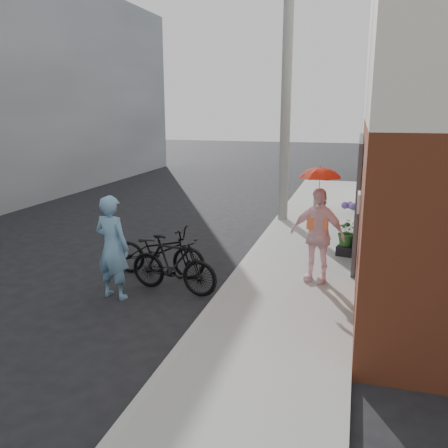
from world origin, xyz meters
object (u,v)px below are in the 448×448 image
at_px(officer, 112,247).
at_px(bike_right, 173,264).
at_px(utility_pole, 286,99).
at_px(bike_left, 159,251).
at_px(planter, 347,250).
at_px(kimono_woman, 317,235).

relative_size(officer, bike_right, 1.05).
xyz_separation_m(utility_pole, officer, (-1.98, -6.36, -2.58)).
relative_size(utility_pole, officer, 3.82).
bearing_deg(officer, bike_right, -139.39).
bearing_deg(utility_pole, bike_right, -100.36).
bearing_deg(bike_right, utility_pole, -1.21).
height_order(bike_left, planter, bike_left).
relative_size(kimono_woman, planter, 4.42).
bearing_deg(kimono_woman, officer, -141.29).
bearing_deg(utility_pole, bike_left, -108.14).
relative_size(utility_pole, planter, 17.65).
xyz_separation_m(utility_pole, planter, (1.90, -3.09, -3.28)).
relative_size(utility_pole, kimono_woman, 4.00).
distance_m(utility_pole, planter, 4.89).
height_order(officer, bike_right, officer).
height_order(utility_pole, kimono_woman, utility_pole).
xyz_separation_m(officer, bike_right, (0.91, 0.51, -0.39)).
distance_m(officer, bike_left, 1.35).
height_order(utility_pole, bike_left, utility_pole).
xyz_separation_m(officer, planter, (3.88, 3.27, -0.69)).
distance_m(officer, kimono_woman, 3.67).
xyz_separation_m(bike_left, kimono_woman, (3.05, 0.24, 0.49)).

